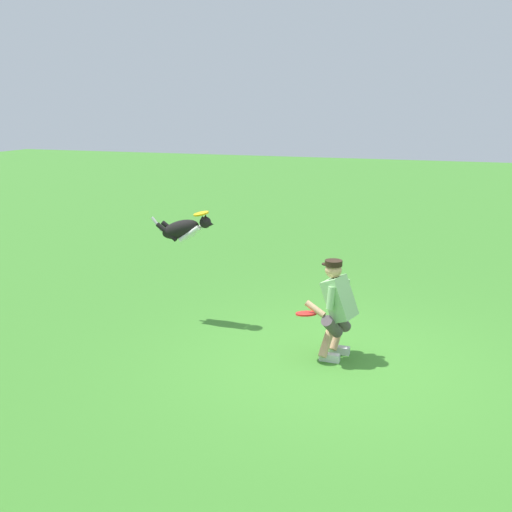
{
  "coord_description": "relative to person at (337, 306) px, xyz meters",
  "views": [
    {
      "loc": [
        -1.32,
        6.78,
        3.16
      ],
      "look_at": [
        1.2,
        -0.46,
        1.18
      ],
      "focal_mm": 40.83,
      "sensor_mm": 36.0,
      "label": 1
    }
  ],
  "objects": [
    {
      "name": "ground_plane",
      "position": [
        -0.01,
        0.16,
        -0.7
      ],
      "size": [
        60.0,
        60.0,
        0.0
      ],
      "primitive_type": "plane",
      "color": "#40842D"
    },
    {
      "name": "frisbee_held",
      "position": [
        0.36,
        0.15,
        -0.09
      ],
      "size": [
        0.34,
        0.34,
        0.07
      ],
      "primitive_type": "cylinder",
      "rotation": [
        -0.14,
        -0.05,
        3.46
      ],
      "color": "red",
      "rests_on": "person"
    },
    {
      "name": "frisbee_flying",
      "position": [
        2.15,
        -0.65,
        0.96
      ],
      "size": [
        0.3,
        0.31,
        0.09
      ],
      "primitive_type": "cylinder",
      "rotation": [
        -0.17,
        0.11,
        5.8
      ],
      "color": "yellow"
    },
    {
      "name": "dog",
      "position": [
        2.45,
        -0.65,
        0.71
      ],
      "size": [
        1.04,
        0.27,
        0.46
      ],
      "rotation": [
        0.0,
        0.0,
        3.12
      ],
      "color": "black"
    },
    {
      "name": "person",
      "position": [
        0.0,
        0.0,
        0.0
      ],
      "size": [
        0.66,
        0.66,
        1.29
      ],
      "rotation": [
        0.0,
        0.0,
        -0.28
      ],
      "color": "silver",
      "rests_on": "ground_plane"
    }
  ]
}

